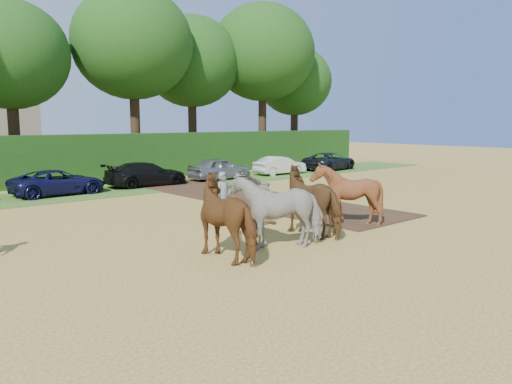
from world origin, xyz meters
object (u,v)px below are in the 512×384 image
spectator_near (266,203)px  church (8,39)px  parked_cars (173,173)px  plough_team (295,204)px

spectator_near → church: size_ratio=0.06×
spectator_near → church: 55.08m
spectator_near → parked_cars: 12.85m
spectator_near → plough_team: bearing=-162.3°
plough_team → parked_cars: size_ratio=0.21×
parked_cars → church: (2.47, 40.86, 13.05)m
plough_team → spectator_near: bearing=68.9°
parked_cars → spectator_near: bearing=-106.3°
spectator_near → parked_cars: bearing=22.5°
spectator_near → church: bearing=32.3°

